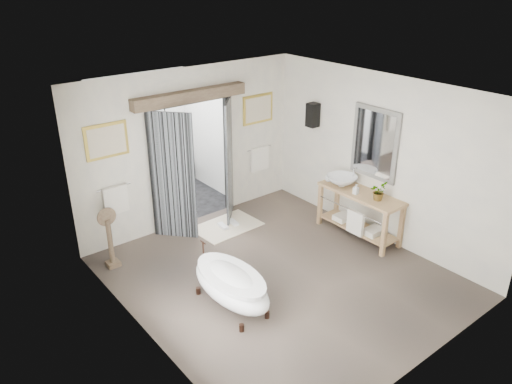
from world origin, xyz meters
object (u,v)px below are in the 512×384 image
(clawfoot_tub, at_px, (231,284))
(rug, at_px, (227,226))
(basin, at_px, (342,181))
(vanity, at_px, (359,211))

(clawfoot_tub, xyz_separation_m, rug, (1.34, 1.98, -0.35))
(clawfoot_tub, relative_size, rug, 1.26)
(clawfoot_tub, bearing_deg, basin, 12.45)
(basin, bearing_deg, vanity, -73.89)
(clawfoot_tub, distance_m, vanity, 2.99)
(basin, bearing_deg, clawfoot_tub, -156.29)
(vanity, xyz_separation_m, rug, (-1.64, 1.75, -0.50))
(vanity, relative_size, rug, 1.33)
(vanity, xyz_separation_m, basin, (-0.04, 0.42, 0.44))
(vanity, distance_m, rug, 2.45)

